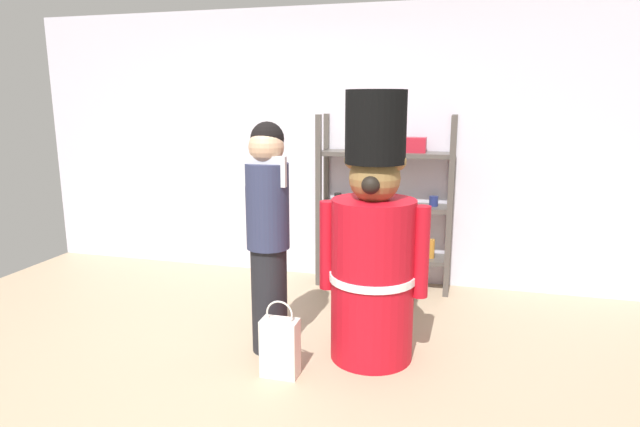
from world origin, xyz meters
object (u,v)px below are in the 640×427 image
merchandise_shelf (384,201)px  teddy_bear_guard (373,249)px  person_shopper (268,230)px  shopping_bag (280,347)px

merchandise_shelf → teddy_bear_guard: bearing=-84.6°
person_shopper → shopping_bag: 0.78m
teddy_bear_guard → shopping_bag: bearing=-141.8°
teddy_bear_guard → person_shopper: size_ratio=1.13×
merchandise_shelf → teddy_bear_guard: (0.14, -1.46, -0.05)m
teddy_bear_guard → shopping_bag: (-0.52, -0.41, -0.57)m
merchandise_shelf → teddy_bear_guard: teddy_bear_guard is taller
shopping_bag → merchandise_shelf: bearing=78.5°
teddy_bear_guard → shopping_bag: size_ratio=3.55×
person_shopper → shopping_bag: person_shopper is taller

